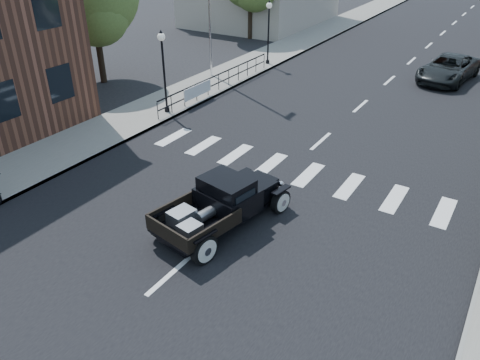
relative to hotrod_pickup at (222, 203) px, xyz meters
The scene contains 11 objects.
ground 0.89m from the hotrod_pickup, 73.82° to the left, with size 120.00×120.00×0.00m, color black.
road 15.39m from the hotrod_pickup, 89.60° to the left, with size 14.00×80.00×0.02m, color black.
road_markings 10.40m from the hotrod_pickup, 89.41° to the left, with size 12.00×60.00×0.06m, color silver, non-canonical shape.
sidewalk_left 17.53m from the hotrod_pickup, 118.64° to the left, with size 3.00×80.00×0.15m, color gray.
railing 12.62m from the hotrod_pickup, 124.74° to the left, with size 0.08×10.00×1.00m, color black, non-canonical shape.
banner 10.99m from the hotrod_pickup, 130.36° to the left, with size 0.04×2.20×0.60m, color silver, non-canonical shape.
lamp_post_b 9.92m from the hotrod_pickup, 139.63° to the left, with size 0.36×0.36×3.83m, color black, non-canonical shape.
lamp_post_c 18.05m from the hotrod_pickup, 114.59° to the left, with size 0.36×0.36×3.83m, color black, non-canonical shape.
big_tree_near 16.48m from the hotrod_pickup, 148.93° to the left, with size 5.04×5.04×7.40m, color #476029, non-canonical shape.
hotrod_pickup is the anchor object (origin of this frame).
second_car 19.33m from the hotrod_pickup, 81.35° to the left, with size 2.37×5.14×1.43m, color black.
Camera 1 is at (6.70, -10.24, 8.38)m, focal length 35.00 mm.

